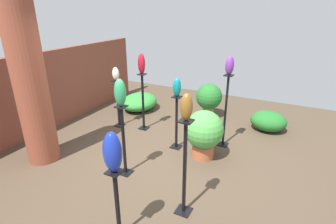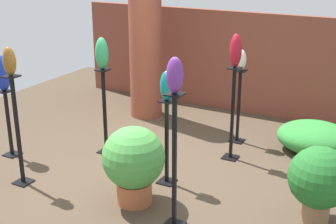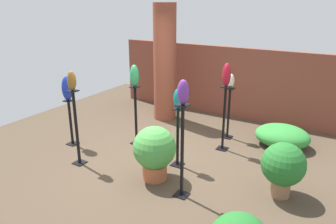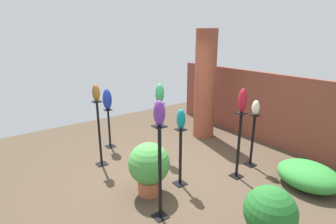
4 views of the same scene
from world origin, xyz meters
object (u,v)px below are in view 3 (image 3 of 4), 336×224
(pedestal_ruby, at_px, (224,121))
(potted_plant_front_right, at_px, (155,150))
(pedestal_bronze, at_px, (77,131))
(art_vase_ivory, at_px, (231,81))
(art_vase_ruby, at_px, (227,75))
(pedestal_cobalt, at_px, (71,125))
(pedestal_ivory, at_px, (228,115))
(art_vase_jade, at_px, (134,76))
(potted_plant_walkway_edge, at_px, (283,166))
(pedestal_violet, at_px, (182,155))
(art_vase_bronze, at_px, (72,81))
(art_vase_teal, at_px, (178,99))
(pedestal_jade, at_px, (136,118))
(pedestal_teal, at_px, (178,140))
(art_vase_cobalt, at_px, (67,88))
(art_vase_violet, at_px, (183,92))
(brick_pillar, at_px, (165,63))

(pedestal_ruby, height_order, potted_plant_front_right, pedestal_ruby)
(pedestal_bronze, xyz_separation_m, art_vase_ivory, (1.82, 2.42, 0.60))
(pedestal_ruby, height_order, art_vase_ruby, art_vase_ruby)
(pedestal_cobalt, height_order, potted_plant_front_right, pedestal_cobalt)
(pedestal_ivory, xyz_separation_m, art_vase_jade, (-1.46, -1.22, 0.90))
(potted_plant_front_right, height_order, potted_plant_walkway_edge, potted_plant_front_right)
(pedestal_cobalt, relative_size, pedestal_violet, 0.65)
(potted_plant_front_right, bearing_deg, art_vase_bronze, -169.98)
(art_vase_ruby, xyz_separation_m, potted_plant_walkway_edge, (1.33, -1.05, -0.97))
(art_vase_ruby, distance_m, potted_plant_walkway_edge, 1.95)
(art_vase_bronze, bearing_deg, art_vase_teal, 28.71)
(pedestal_violet, bearing_deg, pedestal_ruby, 92.53)
(pedestal_jade, distance_m, art_vase_teal, 1.39)
(pedestal_ruby, distance_m, potted_plant_walkway_edge, 1.69)
(pedestal_ivory, bearing_deg, art_vase_teal, -100.83)
(pedestal_cobalt, xyz_separation_m, art_vase_ruby, (2.66, 1.32, 1.05))
(pedestal_bronze, distance_m, art_vase_jade, 1.48)
(pedestal_ivory, bearing_deg, potted_plant_front_right, -100.38)
(pedestal_teal, height_order, pedestal_bronze, pedestal_bronze)
(pedestal_teal, bearing_deg, art_vase_bronze, -151.29)
(art_vase_jade, xyz_separation_m, potted_plant_walkway_edge, (2.91, -0.41, -0.90))
(pedestal_bronze, xyz_separation_m, pedestal_ruby, (1.95, 1.84, -0.04))
(pedestal_bronze, relative_size, art_vase_bronze, 4.08)
(pedestal_bronze, height_order, art_vase_jade, art_vase_jade)
(pedestal_ivory, height_order, pedestal_violet, pedestal_violet)
(art_vase_ivory, relative_size, art_vase_cobalt, 0.61)
(pedestal_teal, bearing_deg, art_vase_jade, 162.04)
(pedestal_ruby, height_order, art_vase_violet, art_vase_violet)
(art_vase_cobalt, height_order, potted_plant_front_right, art_vase_cobalt)
(art_vase_jade, height_order, potted_plant_walkway_edge, art_vase_jade)
(pedestal_teal, distance_m, art_vase_bronze, 2.01)
(art_vase_jade, distance_m, art_vase_ruby, 1.71)
(pedestal_violet, height_order, art_vase_ruby, art_vase_ruby)
(brick_pillar, distance_m, potted_plant_walkway_edge, 3.86)
(potted_plant_walkway_edge, bearing_deg, brick_pillar, 148.21)
(brick_pillar, height_order, pedestal_ivory, brick_pillar)
(art_vase_cobalt, height_order, art_vase_violet, art_vase_violet)
(pedestal_ruby, distance_m, art_vase_ivory, 0.87)
(pedestal_jade, distance_m, art_vase_violet, 2.28)
(pedestal_violet, height_order, pedestal_bronze, pedestal_violet)
(pedestal_ruby, height_order, art_vase_ivory, art_vase_ivory)
(pedestal_violet, distance_m, art_vase_cobalt, 2.82)
(potted_plant_walkway_edge, bearing_deg, art_vase_bronze, -166.42)
(pedestal_cobalt, distance_m, art_vase_jade, 1.61)
(art_vase_violet, bearing_deg, pedestal_cobalt, 170.32)
(potted_plant_walkway_edge, bearing_deg, art_vase_violet, -149.31)
(pedestal_bronze, distance_m, art_vase_bronze, 0.88)
(pedestal_violet, distance_m, art_vase_bronze, 2.20)
(brick_pillar, xyz_separation_m, potted_plant_walkway_edge, (3.20, -1.98, -0.85))
(pedestal_ivory, height_order, art_vase_cobalt, art_vase_cobalt)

